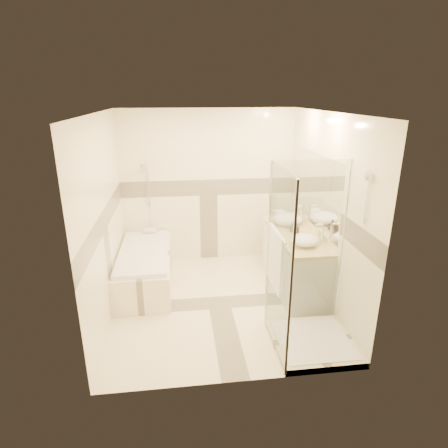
{
  "coord_description": "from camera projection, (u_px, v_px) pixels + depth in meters",
  "views": [
    {
      "loc": [
        -0.5,
        -4.45,
        2.72
      ],
      "look_at": [
        0.1,
        0.25,
        1.05
      ],
      "focal_mm": 30.0,
      "sensor_mm": 36.0,
      "label": 1
    }
  ],
  "objects": [
    {
      "name": "folded_towels",
      "position": [
        281.0,
        215.0,
        5.91
      ],
      "size": [
        0.22,
        0.31,
        0.09
      ],
      "primitive_type": "cube",
      "rotation": [
        0.0,
        0.0,
        0.17
      ],
      "color": "white",
      "rests_on": "vanity"
    },
    {
      "name": "faucet_far",
      "position": [
        322.0,
        232.0,
        4.81
      ],
      "size": [
        0.12,
        0.03,
        0.29
      ],
      "color": "silver",
      "rests_on": "vanity"
    },
    {
      "name": "shower_enclosure",
      "position": [
        303.0,
        304.0,
        4.14
      ],
      "size": [
        0.96,
        0.93,
        2.04
      ],
      "color": "#FEF3CB",
      "rests_on": "ground"
    },
    {
      "name": "vessel_sink_near",
      "position": [
        287.0,
        219.0,
        5.57
      ],
      "size": [
        0.43,
        0.43,
        0.17
      ],
      "primitive_type": "ellipsoid",
      "color": "white",
      "rests_on": "vanity"
    },
    {
      "name": "vessel_sink_far",
      "position": [
        305.0,
        240.0,
        4.82
      ],
      "size": [
        0.36,
        0.36,
        0.14
      ],
      "primitive_type": "ellipsoid",
      "color": "white",
      "rests_on": "vanity"
    },
    {
      "name": "amenity_bottle_b",
      "position": [
        294.0,
        227.0,
        5.27
      ],
      "size": [
        0.14,
        0.14,
        0.16
      ],
      "primitive_type": "imported",
      "rotation": [
        0.0,
        0.0,
        -0.15
      ],
      "color": "black",
      "rests_on": "vanity"
    },
    {
      "name": "rolled_towel",
      "position": [
        150.0,
        230.0,
        6.07
      ],
      "size": [
        0.19,
        0.09,
        0.09
      ],
      "primitive_type": "cylinder",
      "rotation": [
        0.0,
        1.57,
        0.0
      ],
      "color": "white",
      "rests_on": "bathtub"
    },
    {
      "name": "amenity_bottle_a",
      "position": [
        296.0,
        229.0,
        5.17
      ],
      "size": [
        0.08,
        0.08,
        0.16
      ],
      "primitive_type": "imported",
      "rotation": [
        0.0,
        0.0,
        -0.15
      ],
      "color": "black",
      "rests_on": "vanity"
    },
    {
      "name": "vanity",
      "position": [
        294.0,
        261.0,
        5.39
      ],
      "size": [
        0.58,
        1.62,
        0.85
      ],
      "color": "white",
      "rests_on": "ground"
    },
    {
      "name": "bathtub",
      "position": [
        145.0,
        266.0,
        5.51
      ],
      "size": [
        0.75,
        1.7,
        0.56
      ],
      "color": "#FEF3CB",
      "rests_on": "ground"
    },
    {
      "name": "faucet_near",
      "position": [
        302.0,
        213.0,
        5.57
      ],
      "size": [
        0.12,
        0.03,
        0.3
      ],
      "color": "silver",
      "rests_on": "vanity"
    },
    {
      "name": "room",
      "position": [
        223.0,
        215.0,
        4.72
      ],
      "size": [
        2.82,
        3.02,
        2.52
      ],
      "color": "#F9EEC6",
      "rests_on": "ground"
    }
  ]
}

